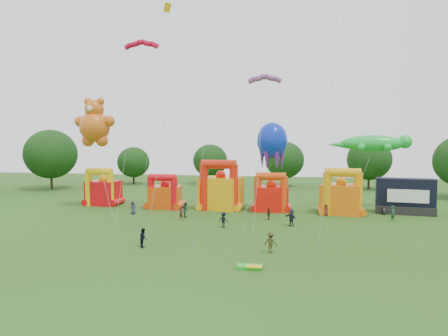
% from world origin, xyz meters
% --- Properties ---
extents(ground, '(160.00, 160.00, 0.00)m').
position_xyz_m(ground, '(0.00, 0.00, 0.00)').
color(ground, '#2D4914').
rests_on(ground, ground).
extents(tree_ring, '(126.02, 128.15, 12.07)m').
position_xyz_m(tree_ring, '(-1.21, 0.63, 6.26)').
color(tree_ring, '#352314').
rests_on(tree_ring, ground).
extents(bouncy_castle_0, '(4.93, 4.14, 5.78)m').
position_xyz_m(bouncy_castle_0, '(-19.04, 27.81, 2.21)').
color(bouncy_castle_0, red).
rests_on(bouncy_castle_0, ground).
extents(bouncy_castle_1, '(4.79, 4.00, 5.14)m').
position_xyz_m(bouncy_castle_1, '(-8.68, 26.47, 1.98)').
color(bouncy_castle_1, '#D8420B').
rests_on(bouncy_castle_1, ground).
extents(bouncy_castle_2, '(6.41, 5.62, 7.22)m').
position_xyz_m(bouncy_castle_2, '(-0.50, 27.01, 2.73)').
color(bouncy_castle_2, '#F4A60C').
rests_on(bouncy_castle_2, ground).
extents(bouncy_castle_3, '(4.86, 3.99, 5.53)m').
position_xyz_m(bouncy_castle_3, '(6.81, 26.80, 2.12)').
color(bouncy_castle_3, red).
rests_on(bouncy_castle_3, ground).
extents(bouncy_castle_4, '(5.96, 5.23, 6.31)m').
position_xyz_m(bouncy_castle_4, '(16.25, 26.08, 2.39)').
color(bouncy_castle_4, orange).
rests_on(bouncy_castle_4, ground).
extents(stage_trailer, '(7.72, 3.81, 4.85)m').
position_xyz_m(stage_trailer, '(24.84, 27.85, 2.33)').
color(stage_trailer, black).
rests_on(stage_trailer, ground).
extents(teddy_bear_kite, '(8.34, 7.98, 16.17)m').
position_xyz_m(teddy_bear_kite, '(-16.76, 22.84, 6.89)').
color(teddy_bear_kite, '#CA5B16').
rests_on(teddy_bear_kite, ground).
extents(gecko_kite, '(11.80, 8.14, 10.83)m').
position_xyz_m(gecko_kite, '(19.70, 29.38, 5.64)').
color(gecko_kite, green).
rests_on(gecko_kite, ground).
extents(octopus_kite, '(5.81, 5.44, 12.56)m').
position_xyz_m(octopus_kite, '(6.06, 26.35, 6.75)').
color(octopus_kite, '#0C2AB6').
rests_on(octopus_kite, ground).
extents(parafoil_kites, '(20.83, 14.39, 28.93)m').
position_xyz_m(parafoil_kites, '(-3.73, 15.19, 12.94)').
color(parafoil_kites, red).
rests_on(parafoil_kites, ground).
extents(diamond_kites, '(23.33, 17.76, 43.63)m').
position_xyz_m(diamond_kites, '(3.41, 15.74, 16.64)').
color(diamond_kites, red).
rests_on(diamond_kites, ground).
extents(folded_kite_bundle, '(2.02, 1.13, 0.31)m').
position_xyz_m(folded_kite_bundle, '(6.44, 1.20, 0.14)').
color(folded_kite_bundle, green).
rests_on(folded_kite_bundle, ground).
extents(spectator_0, '(0.91, 0.65, 1.76)m').
position_xyz_m(spectator_0, '(-11.47, 21.25, 0.88)').
color(spectator_0, '#2E2B48').
rests_on(spectator_0, ground).
extents(spectator_1, '(0.55, 0.66, 1.54)m').
position_xyz_m(spectator_1, '(-4.13, 19.01, 0.77)').
color(spectator_1, '#4D1916').
rests_on(spectator_1, ground).
extents(spectator_2, '(0.98, 1.13, 1.97)m').
position_xyz_m(spectator_2, '(-3.88, 20.43, 0.99)').
color(spectator_2, '#1B4331').
rests_on(spectator_2, ground).
extents(spectator_3, '(1.29, 1.01, 1.75)m').
position_xyz_m(spectator_3, '(1.97, 15.25, 0.88)').
color(spectator_3, black).
rests_on(spectator_3, ground).
extents(spectator_4, '(0.63, 0.97, 1.54)m').
position_xyz_m(spectator_4, '(6.81, 20.53, 0.77)').
color(spectator_4, '#362515').
rests_on(spectator_4, ground).
extents(spectator_5, '(1.62, 1.78, 1.97)m').
position_xyz_m(spectator_5, '(9.60, 17.36, 0.99)').
color(spectator_5, '#25273E').
rests_on(spectator_5, ground).
extents(spectator_6, '(0.88, 0.70, 1.56)m').
position_xyz_m(spectator_6, '(14.14, 24.38, 0.78)').
color(spectator_6, maroon).
rests_on(spectator_6, ground).
extents(spectator_7, '(0.79, 0.85, 1.94)m').
position_xyz_m(spectator_7, '(21.99, 22.15, 0.97)').
color(spectator_7, '#1A422D').
rests_on(spectator_7, ground).
extents(spectator_8, '(0.79, 0.95, 1.80)m').
position_xyz_m(spectator_8, '(-4.02, 5.71, 0.90)').
color(spectator_8, black).
rests_on(spectator_8, ground).
extents(spectator_9, '(1.37, 1.06, 1.87)m').
position_xyz_m(spectator_9, '(7.81, 5.85, 0.94)').
color(spectator_9, '#393416').
rests_on(spectator_9, ground).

